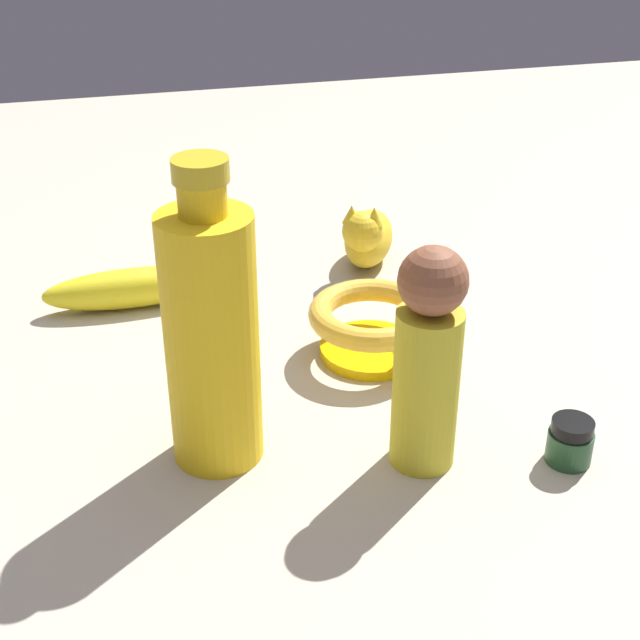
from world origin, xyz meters
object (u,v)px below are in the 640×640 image
Objects in this scene: nail_polish_jar at (570,441)px; cat_figurine at (367,236)px; bottle_tall at (211,335)px; person_figure_adult at (428,360)px; bowl at (372,323)px; banana at (131,288)px.

cat_figurine is at bearing 7.59° from nail_polish_jar.
person_figure_adult is (-0.05, -0.16, -0.02)m from bottle_tall.
person_figure_adult is at bearing 176.83° from bowl.
bowl is 0.20m from cat_figurine.
banana is 4.77× the size of nail_polish_jar.
bottle_tall is 0.29m from banana.
cat_figurine is at bearing -15.69° from bowl.
banana is (0.28, 0.05, -0.09)m from bottle_tall.
person_figure_adult reaches higher than banana.
cat_figurine is 0.39m from nail_polish_jar.
person_figure_adult reaches higher than cat_figurine.
bowl is 0.18m from person_figure_adult.
cat_figurine is 0.27m from banana.
bowl is 0.66× the size of banana.
bowl is 0.99× the size of cat_figurine.
bowl is 0.65× the size of person_figure_adult.
person_figure_adult is (0.03, 0.12, 0.08)m from nail_polish_jar.
bowl is at bearing -3.17° from person_figure_adult.
person_figure_adult is (-0.33, -0.21, 0.07)m from banana.
bottle_tall is 2.04× the size of cat_figurine.
bowl is at bearing -36.19° from banana.
nail_polish_jar is (-0.08, -0.27, -0.09)m from bottle_tall.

